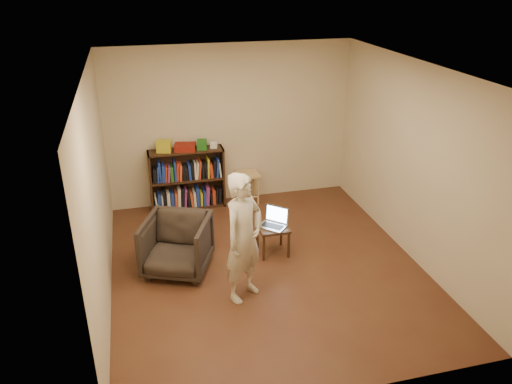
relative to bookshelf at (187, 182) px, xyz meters
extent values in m
plane|color=#4B2418|center=(0.77, -2.09, -0.44)|extent=(4.50, 4.50, 0.00)
plane|color=white|center=(0.77, -2.09, 2.16)|extent=(4.50, 4.50, 0.00)
plane|color=beige|center=(0.77, 0.16, 0.86)|extent=(4.00, 0.00, 4.00)
plane|color=beige|center=(-1.23, -2.09, 0.86)|extent=(0.00, 4.50, 4.50)
plane|color=beige|center=(2.77, -2.09, 0.86)|extent=(0.00, 4.50, 4.50)
cube|color=black|center=(-0.59, -0.01, 0.06)|extent=(0.03, 0.30, 1.00)
cube|color=black|center=(0.58, -0.01, 0.06)|extent=(0.03, 0.30, 1.00)
cube|color=black|center=(0.00, 0.13, 0.06)|extent=(1.20, 0.02, 1.00)
cube|color=black|center=(0.00, -0.01, -0.42)|extent=(1.20, 0.30, 0.03)
cube|color=black|center=(0.00, -0.01, 0.06)|extent=(1.14, 0.30, 0.03)
cube|color=black|center=(0.00, -0.01, 0.55)|extent=(1.20, 0.30, 0.03)
cube|color=gold|center=(-0.33, -0.02, 0.65)|extent=(0.25, 0.21, 0.18)
cube|color=maroon|center=(-0.01, -0.04, 0.61)|extent=(0.36, 0.30, 0.11)
cube|color=#21671B|center=(0.26, -0.04, 0.64)|extent=(0.18, 0.18, 0.15)
cube|color=silver|center=(0.45, -0.02, 0.60)|extent=(0.13, 0.13, 0.09)
cube|color=tan|center=(1.00, -0.06, 0.06)|extent=(0.36, 0.36, 0.04)
cylinder|color=tan|center=(0.86, -0.21, -0.20)|extent=(0.03, 0.03, 0.48)
cylinder|color=tan|center=(1.14, -0.21, -0.20)|extent=(0.03, 0.03, 0.48)
cylinder|color=tan|center=(0.86, 0.08, -0.20)|extent=(0.03, 0.03, 0.48)
cylinder|color=tan|center=(1.14, 0.08, -0.20)|extent=(0.03, 0.03, 0.48)
imported|color=#302820|center=(-0.37, -1.87, -0.06)|extent=(1.06, 1.07, 0.75)
cube|color=#321E10|center=(0.95, -1.76, -0.04)|extent=(0.40, 0.40, 0.04)
cylinder|color=#321E10|center=(0.78, -1.93, -0.25)|extent=(0.04, 0.04, 0.38)
cylinder|color=#321E10|center=(1.13, -1.93, -0.25)|extent=(0.04, 0.04, 0.38)
cylinder|color=#321E10|center=(0.78, -1.58, -0.25)|extent=(0.04, 0.04, 0.38)
cylinder|color=#321E10|center=(1.13, -1.58, -0.25)|extent=(0.04, 0.04, 0.38)
cube|color=#AFAEB3|center=(0.94, -1.77, -0.02)|extent=(0.42, 0.41, 0.02)
cube|color=black|center=(0.94, -1.77, -0.01)|extent=(0.31, 0.30, 0.00)
cube|color=#AFAEB3|center=(1.03, -1.67, 0.11)|extent=(0.28, 0.26, 0.24)
cube|color=#A5C4E7|center=(1.03, -1.67, 0.11)|extent=(0.24, 0.22, 0.20)
imported|color=beige|center=(0.35, -2.62, 0.36)|extent=(0.69, 0.66, 1.60)
camera|label=1|loc=(-0.75, -7.52, 3.22)|focal=35.00mm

